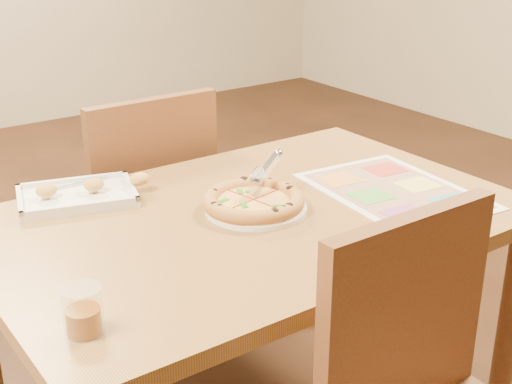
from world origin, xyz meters
TOP-DOWN VIEW (x-y plane):
  - dining_table at (0.00, 0.00)m, footprint 1.30×0.85m
  - chair_far at (-0.00, 0.60)m, footprint 0.42×0.42m
  - plate at (0.02, 0.01)m, footprint 0.33×0.33m
  - pizza at (0.01, 0.01)m, footprint 0.25×0.25m
  - pizza_cutter at (0.07, 0.04)m, footprint 0.14×0.07m
  - appetizer_tray at (-0.31, 0.32)m, footprint 0.35×0.27m
  - glass_tumbler at (-0.54, -0.26)m, footprint 0.07×0.07m
  - menu at (0.39, -0.10)m, footprint 0.38×0.50m

SIDE VIEW (x-z plane):
  - chair_far at x=0.00m, z-range 0.33..0.80m
  - dining_table at x=0.00m, z-range 0.27..0.99m
  - menu at x=0.39m, z-range 0.72..0.72m
  - plate at x=0.02m, z-range 0.72..0.73m
  - appetizer_tray at x=-0.31m, z-range 0.71..0.76m
  - pizza at x=0.01m, z-range 0.73..0.77m
  - glass_tumbler at x=-0.54m, z-range 0.71..0.80m
  - pizza_cutter at x=0.07m, z-range 0.76..0.85m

